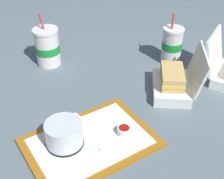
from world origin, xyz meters
TOP-DOWN VIEW (x-y plane):
  - ground_plane at (0.00, 0.00)m, footprint 3.20×3.20m
  - food_tray at (0.21, 0.14)m, footprint 0.42×0.34m
  - cake_container at (0.26, 0.09)m, footprint 0.11×0.11m
  - ketchup_cup at (0.11, 0.19)m, footprint 0.04×0.04m
  - napkin_stack at (0.20, 0.06)m, footprint 0.11×0.11m
  - plastic_fork at (0.16, 0.21)m, footprint 0.10×0.06m
  - clamshell_sandwich_front at (-0.18, 0.17)m, footprint 0.26×0.25m
  - soda_cup_front at (-0.35, 0.04)m, footprint 0.08×0.08m
  - soda_cup_center at (-0.00, -0.32)m, footprint 0.10×0.10m

SIDE VIEW (x-z plane):
  - ground_plane at x=0.00m, z-range 0.00..0.00m
  - food_tray at x=0.21m, z-range 0.00..0.01m
  - napkin_stack at x=0.20m, z-range 0.01..0.02m
  - plastic_fork at x=0.16m, z-range 0.01..0.02m
  - ketchup_cup at x=0.11m, z-range 0.01..0.04m
  - clamshell_sandwich_front at x=-0.18m, z-range -0.04..0.13m
  - cake_container at x=0.26m, z-range 0.01..0.09m
  - soda_cup_center at x=0.00m, z-range -0.03..0.18m
  - soda_cup_front at x=-0.35m, z-range -0.03..0.18m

